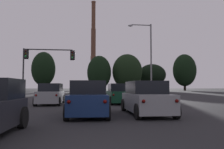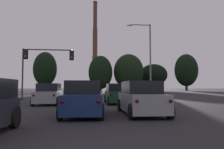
{
  "view_description": "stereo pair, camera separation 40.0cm",
  "coord_description": "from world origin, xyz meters",
  "px_view_note": "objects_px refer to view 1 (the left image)",
  "views": [
    {
      "loc": [
        0.03,
        -2.88,
        1.52
      ],
      "look_at": [
        4.37,
        34.67,
        3.74
      ],
      "focal_mm": 35.0,
      "sensor_mm": 36.0,
      "label": 1
    },
    {
      "loc": [
        0.43,
        -2.92,
        1.52
      ],
      "look_at": [
        4.37,
        34.67,
        3.74
      ],
      "focal_mm": 35.0,
      "sensor_mm": 36.0,
      "label": 2
    }
  ],
  "objects_px": {
    "suv_left_lane_front": "(51,94)",
    "suv_center_lane_second": "(89,99)",
    "traffic_light_overhead_left": "(41,60)",
    "smokestack": "(93,55)",
    "suv_right_lane_front": "(119,94)",
    "street_lamp": "(148,54)",
    "suv_right_lane_second": "(146,98)"
  },
  "relations": [
    {
      "from": "suv_left_lane_front",
      "to": "street_lamp",
      "type": "bearing_deg",
      "value": 32.35
    },
    {
      "from": "traffic_light_overhead_left",
      "to": "suv_right_lane_front",
      "type": "bearing_deg",
      "value": -39.83
    },
    {
      "from": "suv_right_lane_front",
      "to": "suv_left_lane_front",
      "type": "relative_size",
      "value": 1.0
    },
    {
      "from": "street_lamp",
      "to": "suv_right_lane_second",
      "type": "bearing_deg",
      "value": -106.51
    },
    {
      "from": "suv_right_lane_front",
      "to": "street_lamp",
      "type": "relative_size",
      "value": 0.5
    },
    {
      "from": "suv_right_lane_second",
      "to": "traffic_light_overhead_left",
      "type": "height_order",
      "value": "traffic_light_overhead_left"
    },
    {
      "from": "traffic_light_overhead_left",
      "to": "suv_left_lane_front",
      "type": "bearing_deg",
      "value": -71.68
    },
    {
      "from": "smokestack",
      "to": "suv_right_lane_second",
      "type": "bearing_deg",
      "value": -90.35
    },
    {
      "from": "suv_center_lane_second",
      "to": "suv_right_lane_front",
      "type": "height_order",
      "value": "same"
    },
    {
      "from": "suv_left_lane_front",
      "to": "street_lamp",
      "type": "height_order",
      "value": "street_lamp"
    },
    {
      "from": "suv_center_lane_second",
      "to": "traffic_light_overhead_left",
      "type": "relative_size",
      "value": 0.78
    },
    {
      "from": "smokestack",
      "to": "suv_left_lane_front",
      "type": "bearing_deg",
      "value": -93.42
    },
    {
      "from": "street_lamp",
      "to": "suv_center_lane_second",
      "type": "bearing_deg",
      "value": -116.86
    },
    {
      "from": "suv_right_lane_second",
      "to": "suv_right_lane_front",
      "type": "height_order",
      "value": "same"
    },
    {
      "from": "suv_left_lane_front",
      "to": "traffic_light_overhead_left",
      "type": "bearing_deg",
      "value": 107.71
    },
    {
      "from": "suv_left_lane_front",
      "to": "smokestack",
      "type": "relative_size",
      "value": 0.08
    },
    {
      "from": "suv_right_lane_front",
      "to": "traffic_light_overhead_left",
      "type": "bearing_deg",
      "value": 140.33
    },
    {
      "from": "traffic_light_overhead_left",
      "to": "smokestack",
      "type": "xyz_separation_m",
      "value": [
        9.77,
        114.72,
        18.06
      ]
    },
    {
      "from": "suv_left_lane_front",
      "to": "suv_center_lane_second",
      "type": "bearing_deg",
      "value": -68.42
    },
    {
      "from": "suv_right_lane_second",
      "to": "suv_left_lane_front",
      "type": "relative_size",
      "value": 1.0
    },
    {
      "from": "suv_right_lane_second",
      "to": "street_lamp",
      "type": "xyz_separation_m",
      "value": [
        4.5,
        15.18,
        4.98
      ]
    },
    {
      "from": "suv_right_lane_second",
      "to": "suv_left_lane_front",
      "type": "distance_m",
      "value": 10.35
    },
    {
      "from": "traffic_light_overhead_left",
      "to": "suv_center_lane_second",
      "type": "bearing_deg",
      "value": -69.64
    },
    {
      "from": "suv_center_lane_second",
      "to": "street_lamp",
      "type": "xyz_separation_m",
      "value": [
        7.7,
        15.2,
        4.98
      ]
    },
    {
      "from": "street_lamp",
      "to": "smokestack",
      "type": "relative_size",
      "value": 0.17
    },
    {
      "from": "suv_right_lane_second",
      "to": "smokestack",
      "type": "relative_size",
      "value": 0.08
    },
    {
      "from": "suv_center_lane_second",
      "to": "smokestack",
      "type": "distance_m",
      "value": 132.17
    },
    {
      "from": "suv_left_lane_front",
      "to": "smokestack",
      "type": "height_order",
      "value": "smokestack"
    },
    {
      "from": "suv_center_lane_second",
      "to": "traffic_light_overhead_left",
      "type": "height_order",
      "value": "traffic_light_overhead_left"
    },
    {
      "from": "suv_right_lane_second",
      "to": "street_lamp",
      "type": "relative_size",
      "value": 0.5
    },
    {
      "from": "suv_right_lane_front",
      "to": "traffic_light_overhead_left",
      "type": "distance_m",
      "value": 11.94
    },
    {
      "from": "suv_right_lane_front",
      "to": "traffic_light_overhead_left",
      "type": "xyz_separation_m",
      "value": [
        -8.65,
        7.22,
        3.95
      ]
    }
  ]
}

